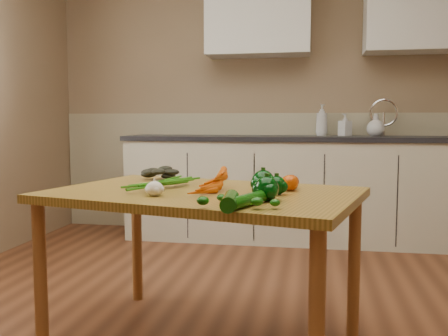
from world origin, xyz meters
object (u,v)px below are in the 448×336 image
Objects in this scene: leafy_greens at (158,170)px; pepper_c at (267,189)px; pepper_b at (277,186)px; zucchini_a at (247,200)px; tomato_c at (290,183)px; pepper_a at (263,182)px; zucchini_b at (230,201)px; soap_bottle_b at (345,125)px; tomato_a at (268,183)px; carrot_bunch at (198,183)px; soap_bottle_c at (376,125)px; table at (203,208)px; soap_bottle_a at (322,120)px; garlic_bulb at (155,189)px; tomato_b at (292,182)px.

pepper_c is at bearing -44.11° from leafy_greens.
zucchini_a is (-0.08, -0.31, -0.02)m from pepper_b.
pepper_b is at bearing -110.64° from tomato_c.
pepper_a is at bearing 161.70° from pepper_b.
leafy_greens is at bearing 122.60° from zucchini_b.
soap_bottle_b is 2.27m from tomato_a.
zucchini_a is (0.27, -0.37, -0.01)m from carrot_bunch.
zucchini_a is at bearing -105.25° from pepper_b.
soap_bottle_b is at bearing 80.61° from tomato_c.
soap_bottle_b is 2.93× the size of tomato_a.
soap_bottle_c is 2.54m from pepper_c.
soap_bottle_b is 2.44× the size of pepper_b.
table is 15.76× the size of pepper_c.
tomato_a is at bearing 30.55° from carrot_bunch.
leafy_greens is (-0.31, 0.39, 0.01)m from carrot_bunch.
soap_bottle_a is 2.79m from zucchini_b.
carrot_bunch reaches higher than zucchini_b.
soap_bottle_a is at bearing 84.53° from pepper_c.
tomato_a is at bearing 80.44° from zucchini_b.
soap_bottle_a reaches higher than zucchini_b.
carrot_bunch is at bearing 105.36° from soap_bottle_a.
garlic_bulb is (-1.16, -2.40, -0.25)m from soap_bottle_c.
pepper_a is 0.52× the size of zucchini_b.
soap_bottle_a reaches higher than table.
zucchini_b reaches higher than zucchini_a.
pepper_a is at bearing 18.36° from garlic_bulb.
pepper_c is 1.22× the size of tomato_c.
leafy_greens is at bearing 94.64° from soap_bottle_a.
leafy_greens is at bearing 127.44° from zucchini_a.
soap_bottle_a is 0.46m from soap_bottle_c.
carrot_bunch is 1.11× the size of zucchini_a.
tomato_c is at bearing 23.51° from table.
carrot_bunch is 0.46m from zucchini_a.
garlic_bulb is (-0.16, -0.19, 0.11)m from table.
tomato_b is 0.08m from tomato_c.
zucchini_a is (-0.13, -0.44, -0.01)m from tomato_c.
zucchini_a is 0.09m from zucchini_b.
carrot_bunch is at bearing 171.73° from pepper_a.
carrot_bunch is 3.60× the size of tomato_b.
zucchini_b is (-0.09, -0.53, -0.00)m from tomato_a.
soap_bottle_c reaches higher than pepper_c.
garlic_bulb is (0.17, -0.58, -0.02)m from leafy_greens.
pepper_c is 1.45× the size of tomato_a.
soap_bottle_c is 2.70m from zucchini_a.
leafy_greens reaches higher than zucchini_a.
pepper_a is (0.30, -0.04, 0.02)m from carrot_bunch.
leafy_greens is 0.76m from tomato_b.
zucchini_a is at bearing -39.92° from carrot_bunch.
zucchini_a is at bearing -106.89° from tomato_c.
leafy_greens is (-0.88, -1.93, -0.27)m from soap_bottle_a.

